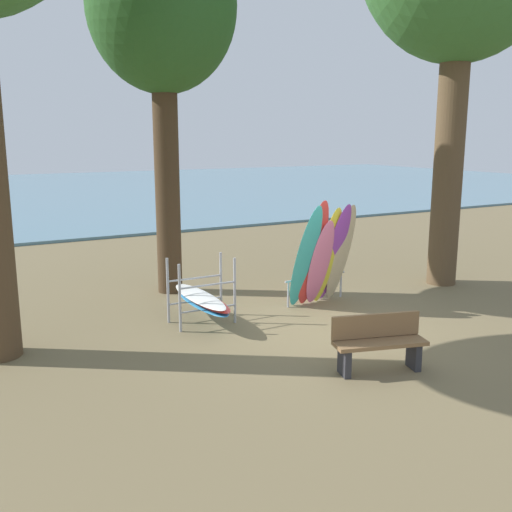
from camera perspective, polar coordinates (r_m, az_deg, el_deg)
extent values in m
plane|color=brown|center=(10.90, 6.45, -6.97)|extent=(80.00, 80.00, 0.00)
cube|color=slate|center=(38.35, -19.89, 5.88)|extent=(80.00, 36.00, 0.10)
cylinder|color=brown|center=(14.29, 18.37, 9.63)|extent=(0.67, 0.67, 6.21)
cylinder|color=#42301E|center=(13.01, -8.69, 7.57)|extent=(0.54, 0.54, 5.14)
ellipsoid|color=#285623|center=(13.25, -9.20, 23.09)|extent=(3.12, 3.12, 3.59)
ellipsoid|color=#38B2AD|center=(11.69, 4.89, -0.13)|extent=(0.63, 0.85, 2.17)
ellipsoid|color=red|center=(11.82, 5.61, 0.19)|extent=(0.57, 0.75, 2.25)
ellipsoid|color=pink|center=(12.00, 6.29, -0.67)|extent=(0.57, 0.67, 1.84)
ellipsoid|color=yellow|center=(12.12, 6.99, 0.02)|extent=(0.62, 0.71, 2.08)
ellipsoid|color=purple|center=(12.26, 7.66, 0.28)|extent=(0.65, 0.86, 2.14)
ellipsoid|color=#C6B289|center=(12.41, 8.31, 0.32)|extent=(0.63, 0.74, 2.10)
cylinder|color=#9EA0A5|center=(12.01, 3.16, -3.78)|extent=(0.04, 0.04, 0.55)
cylinder|color=#9EA0A5|center=(12.91, 8.29, -2.78)|extent=(0.04, 0.04, 0.55)
cylinder|color=#9EA0A5|center=(12.38, 5.85, -2.04)|extent=(1.61, 0.19, 0.04)
cylinder|color=#9EA0A5|center=(10.52, -7.46, -4.13)|extent=(0.05, 0.05, 1.25)
cylinder|color=#9EA0A5|center=(10.95, -2.09, -3.40)|extent=(0.05, 0.05, 1.25)
cylinder|color=#9EA0A5|center=(11.06, -8.61, -3.37)|extent=(0.05, 0.05, 1.25)
cylinder|color=#9EA0A5|center=(11.47, -3.45, -2.71)|extent=(0.05, 0.05, 1.25)
cylinder|color=#9EA0A5|center=(10.80, -4.70, -5.17)|extent=(1.10, 0.04, 0.04)
cylinder|color=#9EA0A5|center=(10.68, -4.74, -2.85)|extent=(1.10, 0.04, 0.04)
cylinder|color=#9EA0A5|center=(11.33, -5.95, -4.38)|extent=(1.10, 0.04, 0.04)
cylinder|color=#9EA0A5|center=(11.21, -6.00, -2.17)|extent=(1.10, 0.04, 0.04)
ellipsoid|color=#2D8ED1|center=(11.05, -5.29, -4.52)|extent=(0.53, 2.11, 0.06)
ellipsoid|color=red|center=(11.04, -5.20, -4.21)|extent=(0.51, 2.10, 0.06)
ellipsoid|color=white|center=(11.00, -5.55, -3.96)|extent=(0.52, 2.11, 0.06)
cube|color=#2D2D33|center=(8.82, 8.64, -10.18)|extent=(0.18, 0.34, 0.42)
cube|color=#2D2D33|center=(9.27, 15.17, -9.35)|extent=(0.18, 0.34, 0.42)
cube|color=olive|center=(8.95, 12.05, -8.34)|extent=(1.46, 0.77, 0.06)
cube|color=olive|center=(9.03, 11.63, -6.65)|extent=(1.36, 0.44, 0.36)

